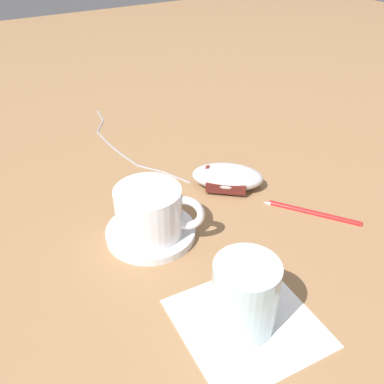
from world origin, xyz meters
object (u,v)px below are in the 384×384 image
(coffee_cup, at_px, (150,212))
(computer_mouse, at_px, (227,177))
(drinking_glass, at_px, (245,295))
(pen, at_px, (313,212))
(saucer, at_px, (151,232))

(coffee_cup, relative_size, computer_mouse, 0.82)
(drinking_glass, relative_size, pen, 0.65)
(drinking_glass, bearing_deg, coffee_cup, -173.23)
(saucer, xyz_separation_m, drinking_glass, (0.18, 0.02, 0.04))
(drinking_glass, distance_m, pen, 0.23)
(computer_mouse, bearing_deg, coffee_cup, -71.84)
(drinking_glass, height_order, pen, drinking_glass)
(saucer, distance_m, pen, 0.24)
(coffee_cup, distance_m, computer_mouse, 0.17)
(pen, bearing_deg, computer_mouse, -152.63)
(drinking_glass, bearing_deg, saucer, -173.88)
(computer_mouse, xyz_separation_m, pen, (0.12, 0.06, -0.01))
(saucer, distance_m, drinking_glass, 0.19)
(coffee_cup, height_order, computer_mouse, coffee_cup)
(pen, bearing_deg, coffee_cup, -107.94)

